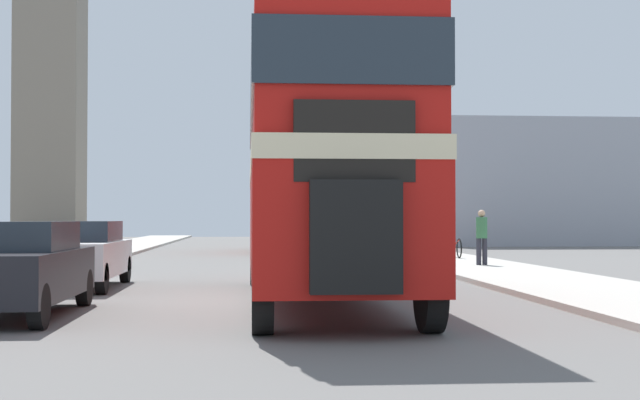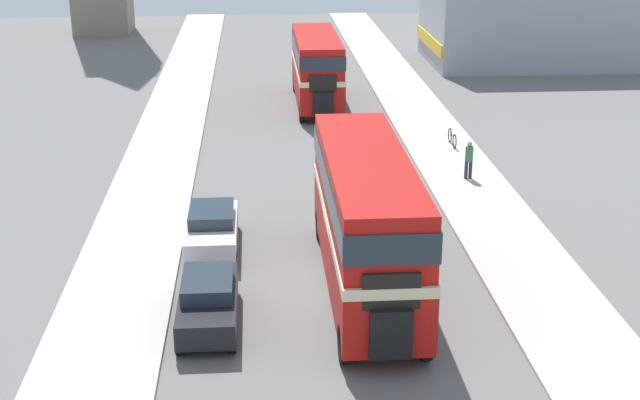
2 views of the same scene
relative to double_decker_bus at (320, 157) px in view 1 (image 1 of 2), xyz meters
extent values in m
plane|color=slate|center=(-1.10, 0.23, -2.65)|extent=(120.00, 120.00, 0.00)
cube|color=#B7B2A8|center=(5.65, 0.23, -2.59)|extent=(3.50, 120.00, 0.12)
cube|color=#B2140F|center=(0.00, 0.02, -1.27)|extent=(2.51, 10.66, 1.74)
cube|color=beige|center=(0.00, 0.02, -0.24)|extent=(2.54, 10.71, 0.32)
cube|color=#B2140F|center=(0.00, 0.02, 0.87)|extent=(2.46, 10.44, 1.90)
cube|color=#232D38|center=(0.00, 0.02, 0.96)|extent=(2.54, 10.55, 0.85)
cube|color=black|center=(0.00, -5.41, -1.35)|extent=(1.13, 0.20, 1.39)
cube|color=black|center=(0.00, -5.26, -0.18)|extent=(1.51, 0.12, 1.01)
cylinder|color=black|center=(-1.12, -4.44, -2.11)|extent=(0.28, 1.09, 1.09)
cylinder|color=black|center=(1.12, -4.44, -2.11)|extent=(0.28, 1.09, 1.09)
cylinder|color=black|center=(-1.12, 4.37, -2.11)|extent=(0.28, 1.09, 1.09)
cylinder|color=black|center=(1.12, 4.37, -2.11)|extent=(0.28, 1.09, 1.09)
cube|color=#B2140F|center=(0.18, 24.59, -1.37)|extent=(2.42, 9.23, 1.55)
cube|color=beige|center=(0.18, 24.59, -0.45)|extent=(2.45, 9.28, 0.28)
cube|color=#B2140F|center=(0.18, 24.59, 0.53)|extent=(2.38, 9.05, 1.69)
cube|color=#232D38|center=(0.18, 24.59, 0.61)|extent=(2.45, 9.14, 0.76)
cube|color=black|center=(0.18, 19.88, -1.44)|extent=(1.09, 0.20, 1.24)
cube|color=black|center=(0.18, 20.01, -0.40)|extent=(1.45, 0.12, 0.90)
cylinder|color=black|center=(-0.89, 20.85, -2.11)|extent=(0.28, 1.09, 1.09)
cylinder|color=black|center=(1.25, 20.85, -2.11)|extent=(0.28, 1.09, 1.09)
cylinder|color=black|center=(-0.89, 28.23, -2.11)|extent=(0.28, 1.09, 1.09)
cylinder|color=black|center=(1.25, 28.23, -2.11)|extent=(0.28, 1.09, 1.09)
cube|color=black|center=(-4.90, -2.00, -2.00)|extent=(1.67, 4.29, 0.74)
cube|color=#232D38|center=(-4.90, -1.83, -1.40)|extent=(1.47, 2.23, 0.45)
cylinder|color=black|center=(-4.16, -3.70, -2.33)|extent=(0.20, 0.64, 0.64)
cylinder|color=black|center=(-4.16, -0.30, -2.33)|extent=(0.20, 0.64, 0.64)
cube|color=white|center=(-5.02, 3.72, -2.00)|extent=(1.76, 4.31, 0.73)
cube|color=#232D38|center=(-5.02, 3.89, -1.41)|extent=(1.55, 2.24, 0.45)
cylinder|color=black|center=(-5.80, 2.01, -2.33)|extent=(0.20, 0.64, 0.64)
cylinder|color=black|center=(-4.24, 2.01, -2.33)|extent=(0.20, 0.64, 0.64)
cylinder|color=black|center=(-5.80, 5.43, -2.33)|extent=(0.20, 0.64, 0.64)
cylinder|color=black|center=(-4.24, 5.43, -2.33)|extent=(0.20, 0.64, 0.64)
cylinder|color=#282833|center=(5.68, 10.41, -2.13)|extent=(0.15, 0.15, 0.81)
cylinder|color=#282833|center=(5.86, 10.41, -2.13)|extent=(0.15, 0.15, 0.81)
cylinder|color=#336B42|center=(5.77, 10.41, -1.40)|extent=(0.34, 0.34, 0.64)
sphere|color=tan|center=(5.77, 10.41, -0.97)|extent=(0.22, 0.22, 0.22)
torus|color=black|center=(6.16, 14.93, -2.18)|extent=(0.05, 0.71, 0.71)
torus|color=black|center=(6.16, 15.98, -2.18)|extent=(0.05, 0.71, 0.71)
cylinder|color=maroon|center=(6.16, 15.45, -2.03)|extent=(0.04, 1.06, 0.34)
cylinder|color=maroon|center=(6.16, 15.83, -1.96)|extent=(0.04, 0.04, 0.43)
cube|color=gray|center=(-15.96, 51.15, 9.65)|extent=(4.57, 4.57, 24.61)
cube|color=#999EA8|center=(16.75, 36.14, 0.94)|extent=(15.52, 9.36, 7.18)
cube|color=gold|center=(8.93, 36.14, -1.07)|extent=(0.12, 8.89, 0.86)
camera|label=1|loc=(-1.30, -16.16, -1.14)|focal=50.00mm
camera|label=2|loc=(-3.35, -25.71, 9.86)|focal=50.00mm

